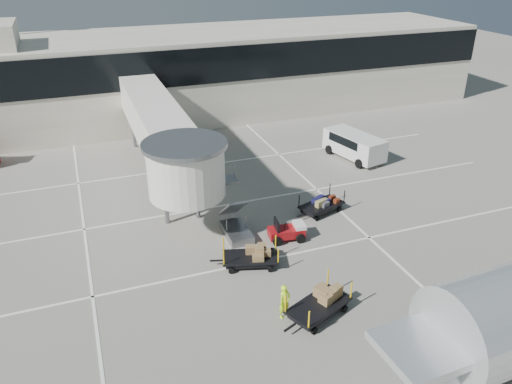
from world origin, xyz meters
The scene contains 10 objects.
ground centered at (0.00, 0.00, 0.00)m, with size 140.00×140.00×0.00m, color #A19B90.
lane_markings centered at (-0.67, 9.33, 0.01)m, with size 40.00×30.00×0.02m.
terminal centered at (-0.35, 29.94, 4.11)m, with size 64.00×12.11×15.20m.
jet_bridge centered at (-3.97, 12.26, 4.28)m, with size 5.70×20.40×6.03m.
baggage_tug centered at (1.32, 3.61, 0.51)m, with size 2.27×1.61×1.41m.
suitcase_cart centered at (4.72, 5.89, 0.51)m, with size 3.67×2.28×1.41m.
box_cart_near centered at (0.01, -3.13, 0.59)m, with size 3.92×2.68×1.53m.
box_cart_far centered at (-1.62, 1.81, 0.57)m, with size 3.79×2.30×1.46m.
ground_worker centered at (-1.58, -2.67, 0.88)m, with size 0.64×0.42×1.77m, color #C9FF1A.
minivan centered at (11.41, 13.36, 1.22)m, with size 3.31×5.70×2.03m.
Camera 1 is at (-9.28, -19.53, 15.89)m, focal length 35.00 mm.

